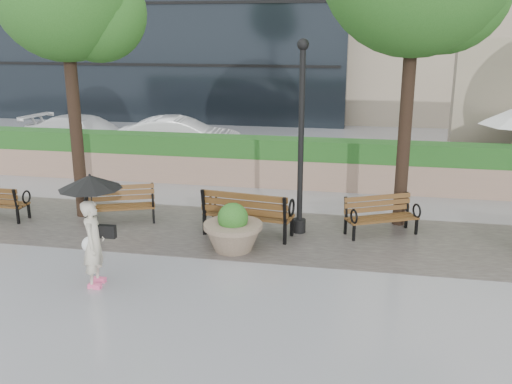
% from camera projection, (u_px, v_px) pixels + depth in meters
% --- Properties ---
extents(ground, '(100.00, 100.00, 0.00)m').
position_uv_depth(ground, '(237.00, 296.00, 9.41)').
color(ground, gray).
rests_on(ground, ground).
extents(cobble_strip, '(28.00, 3.20, 0.01)m').
position_uv_depth(cobble_strip, '(268.00, 234.00, 12.24)').
color(cobble_strip, '#383330').
rests_on(cobble_strip, ground).
extents(hedge_wall, '(24.00, 0.80, 1.35)m').
position_uv_depth(hedge_wall, '(293.00, 163.00, 15.83)').
color(hedge_wall, '#92735E').
rests_on(hedge_wall, ground).
extents(asphalt_street, '(40.00, 7.00, 0.00)m').
position_uv_depth(asphalt_street, '(307.00, 156.00, 19.79)').
color(asphalt_street, black).
rests_on(asphalt_street, ground).
extents(bench_1, '(1.64, 1.13, 0.83)m').
position_uv_depth(bench_1, '(121.00, 212.00, 12.93)').
color(bench_1, '#573719').
rests_on(bench_1, ground).
extents(bench_2, '(1.96, 1.00, 1.01)m').
position_uv_depth(bench_2, '(248.00, 222.00, 12.07)').
color(bench_2, '#573719').
rests_on(bench_2, ground).
extents(bench_3, '(1.63, 1.22, 0.82)m').
position_uv_depth(bench_3, '(381.00, 224.00, 12.16)').
color(bench_3, '#573719').
rests_on(bench_3, ground).
extents(planter_left, '(1.17, 1.17, 0.98)m').
position_uv_depth(planter_left, '(233.00, 232.00, 11.25)').
color(planter_left, '#7F6B56').
rests_on(planter_left, ground).
extents(lamppost, '(0.28, 0.28, 4.07)m').
position_uv_depth(lamppost, '(301.00, 151.00, 11.86)').
color(lamppost, black).
rests_on(lamppost, ground).
extents(car_left, '(4.87, 2.61, 1.34)m').
position_uv_depth(car_left, '(87.00, 135.00, 20.01)').
color(car_left, silver).
rests_on(car_left, ground).
extents(car_right, '(4.45, 2.14, 1.41)m').
position_uv_depth(car_right, '(180.00, 138.00, 19.26)').
color(car_right, silver).
rests_on(car_right, ground).
extents(pedestrian, '(1.05, 1.05, 1.93)m').
position_uv_depth(pedestrian, '(93.00, 220.00, 9.51)').
color(pedestrian, beige).
rests_on(pedestrian, ground).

